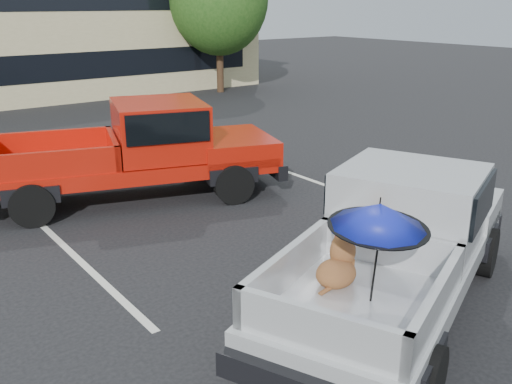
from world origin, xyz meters
TOP-DOWN VIEW (x-y plane):
  - ground at (0.00, 0.00)m, footprint 90.00×90.00m
  - stripe_left at (-3.00, 2.00)m, footprint 0.12×5.00m
  - stripe_right at (3.00, 2.00)m, footprint 0.12×5.00m
  - motel_building at (2.00, 20.99)m, footprint 20.40×8.40m
  - silver_pickup at (0.14, -1.80)m, footprint 6.00×4.02m
  - red_pickup at (-0.48, 4.37)m, footprint 6.57×3.96m

SIDE VIEW (x-z plane):
  - ground at x=0.00m, z-range 0.00..0.00m
  - stripe_left at x=-3.00m, z-range 0.00..0.01m
  - stripe_right at x=3.00m, z-range 0.00..0.01m
  - silver_pickup at x=0.14m, z-range 0.02..2.08m
  - red_pickup at x=-0.48m, z-range 0.10..2.14m
  - motel_building at x=2.00m, z-range 0.06..6.36m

